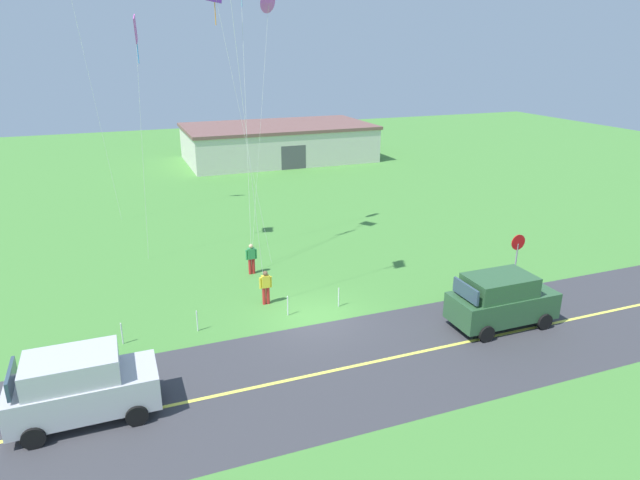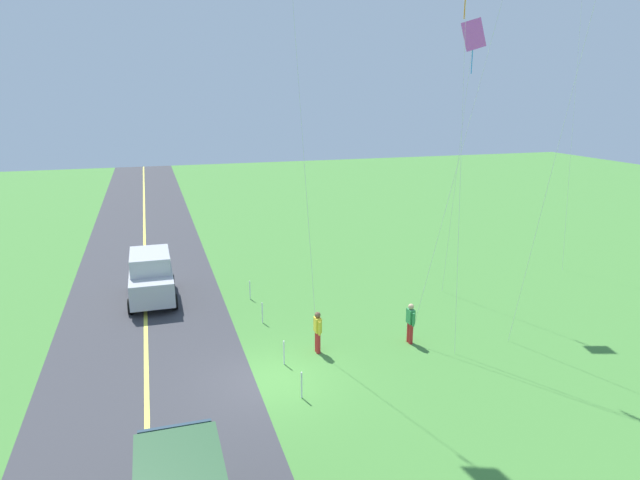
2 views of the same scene
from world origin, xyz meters
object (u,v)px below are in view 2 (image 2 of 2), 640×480
Objects in this scene: car_parked_west_near at (151,276)px; person_adult_companion at (410,322)px; kite_pink_drift at (473,41)px; person_adult_near at (318,331)px.

person_adult_companion is at bearing 50.49° from car_parked_west_near.
kite_pink_drift is at bearing 75.60° from car_parked_west_near.
kite_pink_drift reaches higher than person_adult_near.
person_adult_near is at bearing -64.28° from kite_pink_drift.
person_adult_companion is at bearing 16.87° from person_adult_near.
person_adult_near is at bearing -170.58° from person_adult_companion.
person_adult_companion is (0.27, 3.63, 0.00)m from person_adult_near.
car_parked_west_near reaches higher than person_adult_near.
person_adult_near and person_adult_companion have the same top height.
kite_pink_drift reaches higher than car_parked_west_near.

